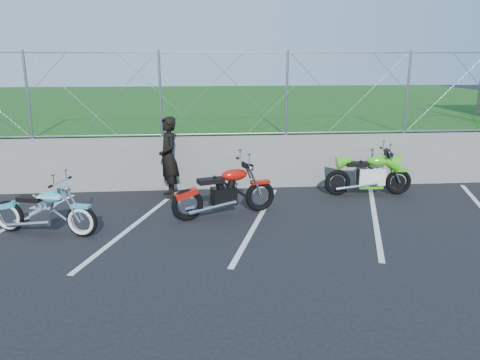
{
  "coord_description": "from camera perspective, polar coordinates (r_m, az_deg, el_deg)",
  "views": [
    {
      "loc": [
        -1.14,
        -7.7,
        3.15
      ],
      "look_at": [
        -0.33,
        1.3,
        0.76
      ],
      "focal_mm": 35.0,
      "sensor_mm": 36.0,
      "label": 1
    }
  ],
  "objects": [
    {
      "name": "cruiser_turquoise",
      "position": [
        9.21,
        -22.61,
        -3.71
      ],
      "size": [
        2.01,
        0.75,
        1.02
      ],
      "rotation": [
        0.0,
        0.0,
        -0.28
      ],
      "color": "black",
      "rests_on": "ground"
    },
    {
      "name": "retaining_wall",
      "position": [
        11.53,
        0.62,
        2.26
      ],
      "size": [
        30.0,
        0.22,
        1.3
      ],
      "primitive_type": "cube",
      "color": "slate",
      "rests_on": "ground"
    },
    {
      "name": "ground",
      "position": [
        8.4,
        3.04,
        -7.27
      ],
      "size": [
        90.0,
        90.0,
        0.0
      ],
      "primitive_type": "plane",
      "color": "black",
      "rests_on": "ground"
    },
    {
      "name": "chain_link_fence",
      "position": [
        11.29,
        0.65,
        10.47
      ],
      "size": [
        28.0,
        0.03,
        2.0
      ],
      "color": "gray",
      "rests_on": "retaining_wall"
    },
    {
      "name": "sportbike_green",
      "position": [
        11.33,
        15.52,
        0.5
      ],
      "size": [
        2.06,
        0.73,
        1.06
      ],
      "rotation": [
        0.0,
        0.0,
        -0.05
      ],
      "color": "black",
      "rests_on": "ground"
    },
    {
      "name": "naked_orange",
      "position": [
        9.48,
        -1.7,
        -1.62
      ],
      "size": [
        2.16,
        0.88,
        1.11
      ],
      "rotation": [
        0.0,
        0.0,
        0.3
      ],
      "color": "black",
      "rests_on": "ground"
    },
    {
      "name": "grass_field",
      "position": [
        21.38,
        -2.11,
        8.06
      ],
      "size": [
        30.0,
        20.0,
        1.3
      ],
      "primitive_type": "cube",
      "color": "#154512",
      "rests_on": "ground"
    },
    {
      "name": "parking_lines",
      "position": [
        9.54,
        9.36,
        -4.67
      ],
      "size": [
        18.29,
        4.31,
        0.01
      ],
      "color": "silver",
      "rests_on": "ground"
    },
    {
      "name": "person_standing",
      "position": [
        10.78,
        -8.7,
        2.73
      ],
      "size": [
        0.63,
        0.78,
        1.86
      ],
      "primitive_type": "imported",
      "rotation": [
        0.0,
        0.0,
        -1.26
      ],
      "color": "black",
      "rests_on": "ground"
    }
  ]
}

